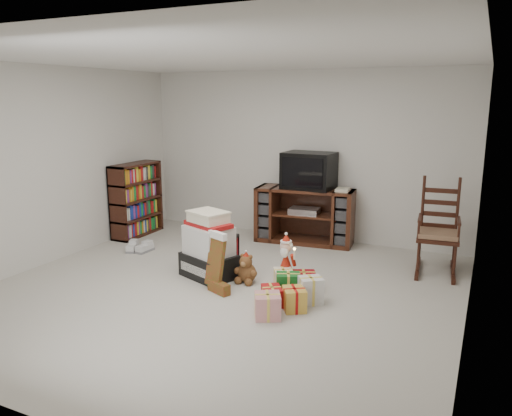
{
  "coord_description": "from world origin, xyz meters",
  "views": [
    {
      "loc": [
        2.58,
        -4.54,
        2.1
      ],
      "look_at": [
        0.15,
        0.6,
        0.84
      ],
      "focal_mm": 35.0,
      "sensor_mm": 36.0,
      "label": 1
    }
  ],
  "objects_px": {
    "gift_pile": "(209,249)",
    "gift_cluster": "(291,290)",
    "sneaker_pair": "(139,248)",
    "santa_figurine": "(286,265)",
    "crt_television": "(309,171)",
    "teddy_bear": "(247,270)",
    "mrs_claus_figurine": "(229,249)",
    "rocking_chair": "(438,239)",
    "red_suitcase": "(222,255)",
    "tv_stand": "(305,215)",
    "bookshelf": "(136,201)"
  },
  "relations": [
    {
      "from": "red_suitcase",
      "to": "bookshelf",
      "type": "bearing_deg",
      "value": 136.98
    },
    {
      "from": "rocking_chair",
      "to": "gift_pile",
      "type": "bearing_deg",
      "value": -155.74
    },
    {
      "from": "tv_stand",
      "to": "mrs_claus_figurine",
      "type": "distance_m",
      "value": 1.51
    },
    {
      "from": "gift_pile",
      "to": "mrs_claus_figurine",
      "type": "height_order",
      "value": "gift_pile"
    },
    {
      "from": "red_suitcase",
      "to": "crt_television",
      "type": "bearing_deg",
      "value": 57.67
    },
    {
      "from": "bookshelf",
      "to": "rocking_chair",
      "type": "distance_m",
      "value": 4.41
    },
    {
      "from": "teddy_bear",
      "to": "mrs_claus_figurine",
      "type": "relative_size",
      "value": 0.6
    },
    {
      "from": "sneaker_pair",
      "to": "crt_television",
      "type": "distance_m",
      "value": 2.65
    },
    {
      "from": "tv_stand",
      "to": "bookshelf",
      "type": "bearing_deg",
      "value": -169.74
    },
    {
      "from": "gift_pile",
      "to": "gift_cluster",
      "type": "bearing_deg",
      "value": 7.81
    },
    {
      "from": "santa_figurine",
      "to": "crt_television",
      "type": "height_order",
      "value": "crt_television"
    },
    {
      "from": "tv_stand",
      "to": "santa_figurine",
      "type": "distance_m",
      "value": 1.76
    },
    {
      "from": "rocking_chair",
      "to": "santa_figurine",
      "type": "relative_size",
      "value": 2.02
    },
    {
      "from": "rocking_chair",
      "to": "red_suitcase",
      "type": "bearing_deg",
      "value": -157.48
    },
    {
      "from": "crt_television",
      "to": "red_suitcase",
      "type": "bearing_deg",
      "value": -102.93
    },
    {
      "from": "sneaker_pair",
      "to": "crt_television",
      "type": "bearing_deg",
      "value": 23.65
    },
    {
      "from": "tv_stand",
      "to": "teddy_bear",
      "type": "bearing_deg",
      "value": -97.15
    },
    {
      "from": "teddy_bear",
      "to": "crt_television",
      "type": "height_order",
      "value": "crt_television"
    },
    {
      "from": "rocking_chair",
      "to": "crt_television",
      "type": "xyz_separation_m",
      "value": [
        -1.86,
        0.5,
        0.66
      ]
    },
    {
      "from": "bookshelf",
      "to": "santa_figurine",
      "type": "bearing_deg",
      "value": -18.77
    },
    {
      "from": "mrs_claus_figurine",
      "to": "red_suitcase",
      "type": "bearing_deg",
      "value": -77.78
    },
    {
      "from": "gift_pile",
      "to": "teddy_bear",
      "type": "xyz_separation_m",
      "value": [
        0.48,
        0.02,
        -0.2
      ]
    },
    {
      "from": "mrs_claus_figurine",
      "to": "tv_stand",
      "type": "bearing_deg",
      "value": 70.59
    },
    {
      "from": "gift_pile",
      "to": "teddy_bear",
      "type": "distance_m",
      "value": 0.52
    },
    {
      "from": "tv_stand",
      "to": "mrs_claus_figurine",
      "type": "xyz_separation_m",
      "value": [
        -0.5,
        -1.42,
        -0.19
      ]
    },
    {
      "from": "santa_figurine",
      "to": "mrs_claus_figurine",
      "type": "xyz_separation_m",
      "value": [
        -0.89,
        0.29,
        -0.02
      ]
    },
    {
      "from": "rocking_chair",
      "to": "gift_pile",
      "type": "height_order",
      "value": "rocking_chair"
    },
    {
      "from": "sneaker_pair",
      "to": "gift_cluster",
      "type": "height_order",
      "value": "gift_cluster"
    },
    {
      "from": "rocking_chair",
      "to": "red_suitcase",
      "type": "xyz_separation_m",
      "value": [
        -2.34,
        -1.23,
        -0.17
      ]
    },
    {
      "from": "tv_stand",
      "to": "rocking_chair",
      "type": "xyz_separation_m",
      "value": [
        1.91,
        -0.5,
        0.0
      ]
    },
    {
      "from": "tv_stand",
      "to": "gift_pile",
      "type": "xyz_separation_m",
      "value": [
        -0.52,
        -1.88,
        -0.06
      ]
    },
    {
      "from": "tv_stand",
      "to": "teddy_bear",
      "type": "xyz_separation_m",
      "value": [
        -0.04,
        -1.85,
        -0.26
      ]
    },
    {
      "from": "sneaker_pair",
      "to": "gift_cluster",
      "type": "xyz_separation_m",
      "value": [
        2.56,
        -0.72,
        0.07
      ]
    },
    {
      "from": "gift_pile",
      "to": "teddy_bear",
      "type": "height_order",
      "value": "gift_pile"
    },
    {
      "from": "tv_stand",
      "to": "bookshelf",
      "type": "xyz_separation_m",
      "value": [
        -2.49,
        -0.73,
        0.13
      ]
    },
    {
      "from": "gift_pile",
      "to": "red_suitcase",
      "type": "relative_size",
      "value": 1.39
    },
    {
      "from": "bookshelf",
      "to": "teddy_bear",
      "type": "relative_size",
      "value": 3.36
    },
    {
      "from": "mrs_claus_figurine",
      "to": "bookshelf",
      "type": "bearing_deg",
      "value": 160.91
    },
    {
      "from": "tv_stand",
      "to": "gift_pile",
      "type": "bearing_deg",
      "value": -111.55
    },
    {
      "from": "rocking_chair",
      "to": "mrs_claus_figurine",
      "type": "distance_m",
      "value": 2.58
    },
    {
      "from": "mrs_claus_figurine",
      "to": "gift_cluster",
      "type": "distance_m",
      "value": 1.34
    },
    {
      "from": "gift_pile",
      "to": "rocking_chair",
      "type": "bearing_deg",
      "value": 50.51
    },
    {
      "from": "bookshelf",
      "to": "sneaker_pair",
      "type": "xyz_separation_m",
      "value": [
        0.56,
        -0.7,
        -0.49
      ]
    },
    {
      "from": "gift_pile",
      "to": "santa_figurine",
      "type": "relative_size",
      "value": 1.31
    },
    {
      "from": "bookshelf",
      "to": "gift_cluster",
      "type": "xyz_separation_m",
      "value": [
        3.12,
        -1.42,
        -0.42
      ]
    },
    {
      "from": "santa_figurine",
      "to": "crt_television",
      "type": "distance_m",
      "value": 1.94
    },
    {
      "from": "red_suitcase",
      "to": "gift_cluster",
      "type": "distance_m",
      "value": 1.14
    },
    {
      "from": "sneaker_pair",
      "to": "gift_cluster",
      "type": "distance_m",
      "value": 2.66
    },
    {
      "from": "sneaker_pair",
      "to": "santa_figurine",
      "type": "bearing_deg",
      "value": -19.21
    },
    {
      "from": "crt_television",
      "to": "gift_pile",
      "type": "bearing_deg",
      "value": -104.41
    }
  ]
}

